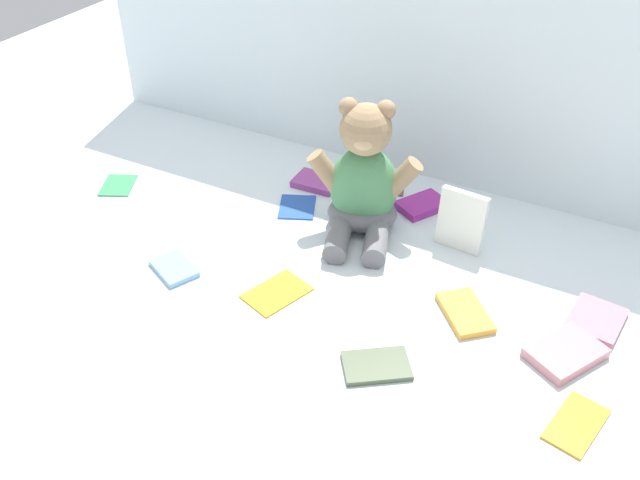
{
  "coord_description": "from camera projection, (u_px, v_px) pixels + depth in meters",
  "views": [
    {
      "loc": [
        0.49,
        -1.03,
        0.88
      ],
      "look_at": [
        -0.0,
        -0.1,
        0.1
      ],
      "focal_mm": 38.91,
      "sensor_mm": 36.0,
      "label": 1
    }
  ],
  "objects": [
    {
      "name": "ground_plane",
      "position": [
        344.0,
        254.0,
        1.44
      ],
      "size": [
        3.2,
        3.2,
        0.0
      ],
      "primitive_type": "plane",
      "color": "silver"
    },
    {
      "name": "backdrop_drape",
      "position": [
        424.0,
        63.0,
        1.55
      ],
      "size": [
        1.75,
        0.03,
        0.55
      ],
      "primitive_type": "cube",
      "color": "white",
      "rests_on": "ground_plane"
    },
    {
      "name": "teddy_bear",
      "position": [
        363.0,
        184.0,
        1.45
      ],
      "size": [
        0.24,
        0.25,
        0.29
      ],
      "rotation": [
        0.0,
        0.0,
        0.32
      ],
      "color": "#4C8C59",
      "rests_on": "ground_plane"
    },
    {
      "name": "book_case_0",
      "position": [
        277.0,
        292.0,
        1.34
      ],
      "size": [
        0.12,
        0.14,
        0.01
      ],
      "primitive_type": "cube",
      "rotation": [
        0.0,
        0.0,
        2.81
      ],
      "color": "gold",
      "rests_on": "ground_plane"
    },
    {
      "name": "book_case_1",
      "position": [
        461.0,
        221.0,
        1.42
      ],
      "size": [
        0.1,
        0.03,
        0.13
      ],
      "primitive_type": "cube",
      "rotation": [
        -0.08,
        0.0,
        -0.08
      ],
      "color": "white",
      "rests_on": "ground_plane"
    },
    {
      "name": "book_case_2",
      "position": [
        316.0,
        182.0,
        1.65
      ],
      "size": [
        0.11,
        0.08,
        0.02
      ],
      "primitive_type": "cube",
      "rotation": [
        0.0,
        0.0,
        4.75
      ],
      "color": "#943D8D",
      "rests_on": "ground_plane"
    },
    {
      "name": "book_case_3",
      "position": [
        118.0,
        185.0,
        1.65
      ],
      "size": [
        0.11,
        0.12,
        0.01
      ],
      "primitive_type": "cube",
      "rotation": [
        0.0,
        0.0,
        3.59
      ],
      "color": "#378C55",
      "rests_on": "ground_plane"
    },
    {
      "name": "book_case_4",
      "position": [
        376.0,
        366.0,
        1.18
      ],
      "size": [
        0.14,
        0.13,
        0.01
      ],
      "primitive_type": "cube",
      "rotation": [
        0.0,
        0.0,
        2.18
      ],
      "color": "#4B583E",
      "rests_on": "ground_plane"
    },
    {
      "name": "book_case_5",
      "position": [
        174.0,
        268.0,
        1.39
      ],
      "size": [
        0.12,
        0.1,
        0.01
      ],
      "primitive_type": "cube",
      "rotation": [
        0.0,
        0.0,
        1.12
      ],
      "color": "#78A9D6",
      "rests_on": "ground_plane"
    },
    {
      "name": "book_case_6",
      "position": [
        422.0,
        205.0,
        1.57
      ],
      "size": [
        0.12,
        0.13,
        0.02
      ],
      "primitive_type": "cube",
      "rotation": [
        0.0,
        0.0,
        2.62
      ],
      "color": "#97278B",
      "rests_on": "ground_plane"
    },
    {
      "name": "book_case_7",
      "position": [
        576.0,
        423.0,
        1.08
      ],
      "size": [
        0.09,
        0.13,
        0.01
      ],
      "primitive_type": "cube",
      "rotation": [
        0.0,
        0.0,
        2.93
      ],
      "color": "orange",
      "rests_on": "ground_plane"
    },
    {
      "name": "book_case_8",
      "position": [
        565.0,
        353.0,
        1.2
      ],
      "size": [
        0.14,
        0.15,
        0.02
      ],
      "primitive_type": "cube",
      "rotation": [
        0.0,
        0.0,
        2.63
      ],
      "color": "#BE787F",
      "rests_on": "ground_plane"
    },
    {
      "name": "book_case_9",
      "position": [
        297.0,
        206.0,
        1.58
      ],
      "size": [
        0.11,
        0.12,
        0.01
      ],
      "primitive_type": "cube",
      "rotation": [
        0.0,
        0.0,
        0.42
      ],
      "color": "#224BA3",
      "rests_on": "ground_plane"
    },
    {
      "name": "book_case_10",
      "position": [
        596.0,
        320.0,
        1.27
      ],
      "size": [
        0.1,
        0.12,
        0.01
      ],
      "primitive_type": "cube",
      "rotation": [
        0.0,
        0.0,
        3.03
      ],
      "color": "#B46D82",
      "rests_on": "ground_plane"
    },
    {
      "name": "book_case_11",
      "position": [
        381.0,
        185.0,
        1.65
      ],
      "size": [
        0.13,
        0.11,
        0.01
      ],
      "primitive_type": "cube",
      "rotation": [
        0.0,
        0.0,
        1.89
      ],
      "color": "brown",
      "rests_on": "ground_plane"
    },
    {
      "name": "book_case_12",
      "position": [
        465.0,
        313.0,
        1.28
      ],
      "size": [
        0.13,
        0.14,
        0.01
      ],
      "primitive_type": "cube",
      "rotation": [
        0.0,
        0.0,
        0.73
      ],
      "color": "gold",
      "rests_on": "ground_plane"
    }
  ]
}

